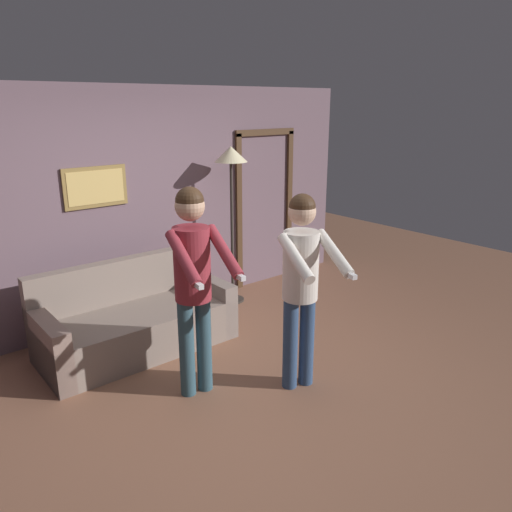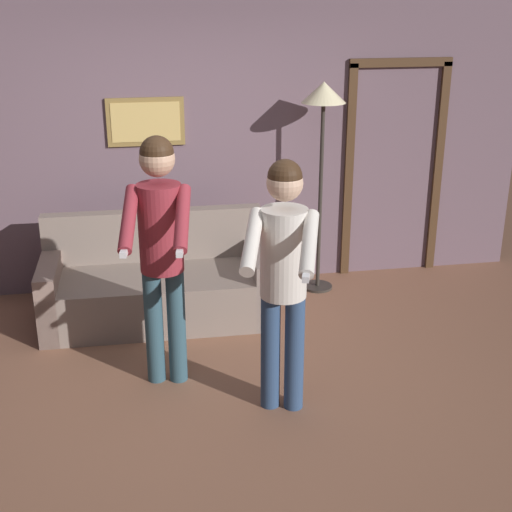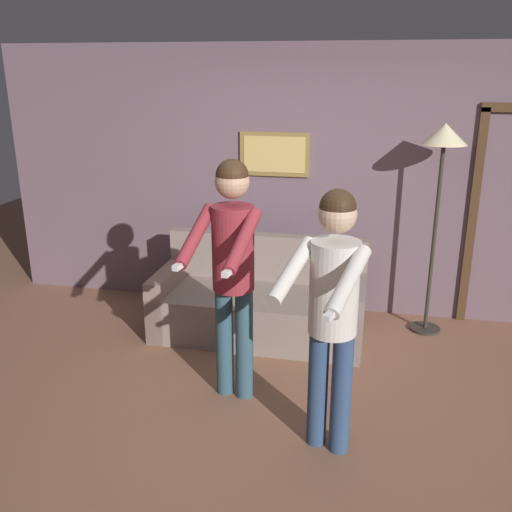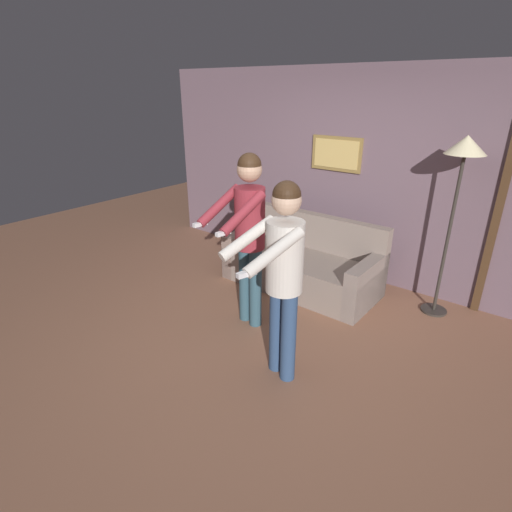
% 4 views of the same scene
% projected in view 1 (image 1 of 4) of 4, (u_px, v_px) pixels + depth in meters
% --- Properties ---
extents(ground_plane, '(12.00, 12.00, 0.00)m').
position_uv_depth(ground_plane, '(245.00, 387.00, 4.41)').
color(ground_plane, '#916047').
extents(back_wall_assembly, '(6.40, 0.10, 2.60)m').
position_uv_depth(back_wall_assembly, '(131.00, 207.00, 5.53)').
color(back_wall_assembly, '#6E5763').
rests_on(back_wall_assembly, ground_plane).
extents(couch, '(1.91, 0.87, 0.87)m').
position_uv_depth(couch, '(136.00, 322.00, 5.05)').
color(couch, gray).
rests_on(couch, ground_plane).
extents(torchiere_lamp, '(0.39, 0.39, 1.92)m').
position_uv_depth(torchiere_lamp, '(231.00, 169.00, 5.85)').
color(torchiere_lamp, '#332D28').
rests_on(torchiere_lamp, ground_plane).
extents(person_standing_left, '(0.50, 0.71, 1.79)m').
position_uv_depth(person_standing_left, '(193.00, 273.00, 4.02)').
color(person_standing_left, '#315361').
rests_on(person_standing_left, ground_plane).
extents(person_standing_right, '(0.56, 0.73, 1.72)m').
position_uv_depth(person_standing_right, '(301.00, 275.00, 4.14)').
color(person_standing_right, navy).
rests_on(person_standing_right, ground_plane).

